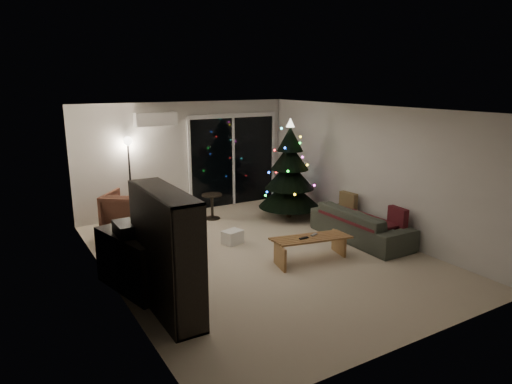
% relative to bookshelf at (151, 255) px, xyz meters
% --- Properties ---
extents(room, '(6.50, 7.51, 2.60)m').
position_rel_bookshelf_xyz_m(room, '(2.71, 2.55, 0.20)').
color(room, beige).
rests_on(room, ground).
extents(bookshelf, '(0.56, 1.66, 1.63)m').
position_rel_bookshelf_xyz_m(bookshelf, '(0.00, 0.00, 0.00)').
color(bookshelf, black).
rests_on(bookshelf, floor).
extents(media_cabinet, '(0.80, 1.42, 0.84)m').
position_rel_bookshelf_xyz_m(media_cabinet, '(0.00, 0.86, -0.39)').
color(media_cabinet, black).
rests_on(media_cabinet, floor).
extents(stereo, '(0.42, 0.50, 0.18)m').
position_rel_bookshelf_xyz_m(stereo, '(0.00, 0.86, 0.11)').
color(stereo, black).
rests_on(stereo, media_cabinet).
extents(armchair, '(1.26, 1.26, 0.83)m').
position_rel_bookshelf_xyz_m(armchair, '(0.68, 3.45, -0.40)').
color(armchair, brown).
rests_on(armchair, floor).
extents(ottoman, '(0.67, 0.67, 0.46)m').
position_rel_bookshelf_xyz_m(ottoman, '(1.19, 2.44, -0.58)').
color(ottoman, white).
rests_on(ottoman, floor).
extents(cardboard_box_a, '(0.50, 0.40, 0.33)m').
position_rel_bookshelf_xyz_m(cardboard_box_a, '(0.57, 1.29, -0.65)').
color(cardboard_box_a, white).
rests_on(cardboard_box_a, floor).
extents(cardboard_box_b, '(0.42, 0.35, 0.25)m').
position_rel_bookshelf_xyz_m(cardboard_box_b, '(2.11, 1.81, -0.69)').
color(cardboard_box_b, white).
rests_on(cardboard_box_b, floor).
extents(side_table, '(0.55, 0.55, 0.55)m').
position_rel_bookshelf_xyz_m(side_table, '(2.46, 3.42, -0.54)').
color(side_table, black).
rests_on(side_table, floor).
extents(floor_lamp, '(0.28, 0.28, 1.75)m').
position_rel_bookshelf_xyz_m(floor_lamp, '(0.93, 4.20, 0.06)').
color(floor_lamp, black).
rests_on(floor_lamp, floor).
extents(sofa, '(0.84, 2.10, 0.61)m').
position_rel_bookshelf_xyz_m(sofa, '(4.30, 0.75, -0.51)').
color(sofa, '#474E41').
rests_on(sofa, floor).
extents(sofa_throw, '(0.65, 1.51, 0.05)m').
position_rel_bookshelf_xyz_m(sofa_throw, '(4.20, 0.75, -0.37)').
color(sofa_throw, '#42130E').
rests_on(sofa_throw, sofa).
extents(cushion_a, '(0.16, 0.41, 0.40)m').
position_rel_bookshelf_xyz_m(cushion_a, '(4.55, 1.40, -0.26)').
color(cushion_a, olive).
rests_on(cushion_a, sofa).
extents(cushion_b, '(0.15, 0.41, 0.40)m').
position_rel_bookshelf_xyz_m(cushion_b, '(4.55, 0.10, -0.26)').
color(cushion_b, '#42130E').
rests_on(cushion_b, sofa).
extents(coffee_table, '(1.36, 0.70, 0.41)m').
position_rel_bookshelf_xyz_m(coffee_table, '(2.86, 0.41, -0.61)').
color(coffee_table, olive).
rests_on(coffee_table, floor).
extents(remote_a, '(0.16, 0.05, 0.02)m').
position_rel_bookshelf_xyz_m(remote_a, '(2.71, 0.41, -0.39)').
color(remote_a, black).
rests_on(remote_a, coffee_table).
extents(remote_b, '(0.16, 0.09, 0.02)m').
position_rel_bookshelf_xyz_m(remote_b, '(2.96, 0.46, -0.39)').
color(remote_b, slate).
rests_on(remote_b, coffee_table).
extents(christmas_tree, '(1.77, 1.77, 2.18)m').
position_rel_bookshelf_xyz_m(christmas_tree, '(3.97, 2.66, 0.27)').
color(christmas_tree, black).
rests_on(christmas_tree, floor).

